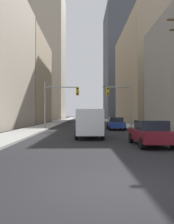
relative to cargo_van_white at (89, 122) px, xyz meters
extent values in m
plane|color=black|center=(0.15, -12.29, -1.29)|extent=(400.00, 400.00, 0.00)
cube|color=#9E9E99|center=(-6.44, 37.71, -1.21)|extent=(3.28, 160.00, 0.15)
cube|color=#9E9E99|center=(6.73, 37.71, -1.21)|extent=(3.28, 160.00, 0.15)
cube|color=white|center=(0.00, 0.00, 0.02)|extent=(2.02, 5.21, 1.90)
cube|color=black|center=(0.00, 2.60, 0.44)|extent=(1.76, 0.03, 0.60)
cylinder|color=black|center=(-0.96, 1.66, -0.93)|extent=(0.24, 0.72, 0.72)
cylinder|color=black|center=(0.96, 1.66, -0.93)|extent=(0.24, 0.72, 0.72)
cylinder|color=black|center=(-0.96, -1.67, -0.93)|extent=(0.24, 0.72, 0.72)
cylinder|color=black|center=(0.96, -1.67, -0.93)|extent=(0.24, 0.72, 0.72)
cube|color=maroon|center=(3.55, -4.77, -0.64)|extent=(1.85, 4.22, 0.65)
cube|color=black|center=(3.55, -4.92, -0.04)|extent=(1.61, 1.92, 0.55)
cylinder|color=black|center=(2.68, -3.43, -0.97)|extent=(0.22, 0.64, 0.64)
cylinder|color=black|center=(4.41, -3.43, -0.97)|extent=(0.22, 0.64, 0.64)
cylinder|color=black|center=(2.68, -6.12, -0.97)|extent=(0.22, 0.64, 0.64)
cylinder|color=black|center=(4.41, -6.12, -0.97)|extent=(0.22, 0.64, 0.64)
cube|color=navy|center=(3.52, 9.12, -0.64)|extent=(1.89, 4.24, 0.65)
cube|color=black|center=(3.52, 8.97, -0.04)|extent=(1.63, 1.93, 0.55)
cylinder|color=black|center=(2.65, 10.47, -0.97)|extent=(0.22, 0.64, 0.64)
cylinder|color=black|center=(4.38, 10.47, -0.97)|extent=(0.22, 0.64, 0.64)
cylinder|color=black|center=(2.65, 7.78, -0.97)|extent=(0.22, 0.64, 0.64)
cylinder|color=black|center=(4.38, 7.78, -0.97)|extent=(0.22, 0.64, 0.64)
cube|color=slate|center=(0.28, 9.01, -0.64)|extent=(1.94, 4.26, 0.65)
cube|color=black|center=(0.28, 8.86, -0.04)|extent=(1.64, 1.95, 0.55)
cylinder|color=black|center=(-0.59, 10.35, -0.97)|extent=(0.22, 0.64, 0.64)
cylinder|color=black|center=(1.14, 10.35, -0.97)|extent=(0.22, 0.64, 0.64)
cylinder|color=black|center=(-0.59, 7.66, -0.97)|extent=(0.22, 0.64, 0.64)
cylinder|color=black|center=(1.14, 7.66, -0.97)|extent=(0.22, 0.64, 0.64)
cylinder|color=gray|center=(-5.40, 10.51, 1.71)|extent=(0.18, 0.18, 6.00)
cylinder|color=gray|center=(-3.31, 10.51, 4.11)|extent=(4.18, 0.12, 0.12)
cube|color=gold|center=(-1.22, 10.51, 3.59)|extent=(0.38, 0.30, 1.05)
sphere|color=black|center=(-1.22, 10.34, 3.93)|extent=(0.24, 0.24, 0.24)
sphere|color=#F9A514|center=(-1.22, 10.34, 3.59)|extent=(0.24, 0.24, 0.24)
sphere|color=black|center=(-1.22, 10.34, 3.25)|extent=(0.24, 0.24, 0.24)
cylinder|color=gray|center=(5.69, 10.51, 1.71)|extent=(0.18, 0.18, 6.00)
cylinder|color=gray|center=(4.19, 10.51, 4.11)|extent=(3.00, 0.12, 0.12)
cube|color=gold|center=(2.69, 10.51, 3.59)|extent=(0.38, 0.30, 1.05)
sphere|color=black|center=(2.69, 10.34, 3.93)|extent=(0.24, 0.24, 0.24)
sphere|color=#F9A514|center=(2.69, 10.34, 3.59)|extent=(0.24, 0.24, 0.24)
sphere|color=black|center=(2.69, 10.34, 3.25)|extent=(0.24, 0.24, 0.24)
cylinder|color=gray|center=(5.79, 24.44, 2.46)|extent=(0.16, 0.16, 7.50)
cylinder|color=gray|center=(4.66, 24.44, 6.01)|extent=(2.28, 0.10, 0.10)
ellipsoid|color=#4C4C51|center=(3.52, 24.44, 5.91)|extent=(0.56, 0.32, 0.20)
cube|color=#B7A893|center=(-18.68, 73.97, 25.26)|extent=(20.04, 21.11, 53.09)
cube|color=tan|center=(20.75, 35.25, 10.08)|extent=(22.93, 27.35, 22.73)
cube|color=#4C515B|center=(20.98, 74.49, 21.49)|extent=(24.32, 20.69, 45.56)
camera|label=1|loc=(-0.47, -17.97, 0.59)|focal=35.44mm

